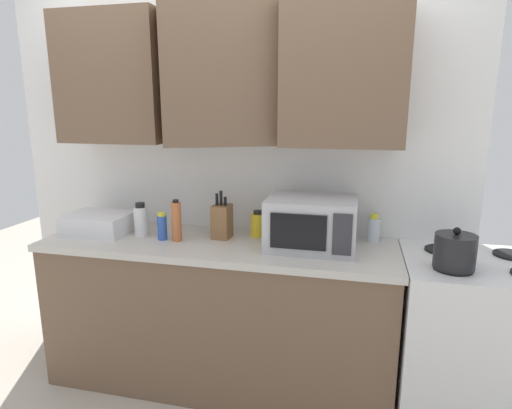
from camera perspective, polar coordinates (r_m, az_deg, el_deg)
wall_back_with_cabinets at (r=2.58m, az=-3.86°, el=10.88°), size 2.92×0.56×2.60m
counter_run at (r=2.65m, az=-4.99°, el=-14.21°), size 2.05×0.63×0.90m
stove_range at (r=2.61m, az=27.13°, el=-16.22°), size 0.76×0.64×0.91m
kettle at (r=2.23m, az=25.12°, el=-5.67°), size 0.19×0.19×0.20m
microwave at (r=2.35m, az=7.44°, el=-2.50°), size 0.48×0.37×0.28m
dish_rack at (r=2.80m, az=-20.30°, el=-2.38°), size 0.38×0.30×0.12m
knife_block at (r=2.52m, az=-4.59°, el=-2.21°), size 0.11×0.12×0.29m
bottle_spice_jar at (r=2.50m, az=-10.62°, el=-2.22°), size 0.06×0.06×0.24m
bottle_white_jar at (r=2.66m, az=-15.18°, el=-2.06°), size 0.08×0.08×0.20m
bottle_blue_cleaner at (r=2.55m, az=-12.49°, el=-2.92°), size 0.06×0.06×0.16m
bottle_clear_tall at (r=2.55m, az=15.51°, el=-3.16°), size 0.07×0.07×0.16m
bottle_yellow_mustard at (r=2.55m, az=0.20°, el=-2.70°), size 0.08×0.08×0.16m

